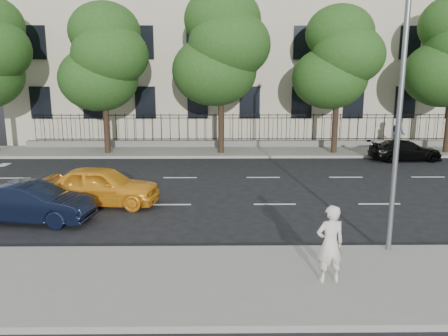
{
  "coord_description": "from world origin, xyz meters",
  "views": [
    {
      "loc": [
        -2.11,
        -13.46,
        4.78
      ],
      "look_at": [
        -1.93,
        3.0,
        1.32
      ],
      "focal_mm": 35.0,
      "sensor_mm": 36.0,
      "label": 1
    }
  ],
  "objects_px": {
    "yellow_taxi": "(102,186)",
    "navy_sedan": "(31,203)",
    "street_light": "(395,62)",
    "woman_near": "(330,244)",
    "black_sedan": "(405,150)"
  },
  "relations": [
    {
      "from": "yellow_taxi",
      "to": "navy_sedan",
      "type": "distance_m",
      "value": 2.69
    },
    {
      "from": "woman_near",
      "to": "street_light",
      "type": "bearing_deg",
      "value": -141.67
    },
    {
      "from": "navy_sedan",
      "to": "yellow_taxi",
      "type": "bearing_deg",
      "value": -34.45
    },
    {
      "from": "street_light",
      "to": "woman_near",
      "type": "distance_m",
      "value": 5.19
    },
    {
      "from": "yellow_taxi",
      "to": "navy_sedan",
      "type": "height_order",
      "value": "yellow_taxi"
    },
    {
      "from": "yellow_taxi",
      "to": "black_sedan",
      "type": "bearing_deg",
      "value": -54.03
    },
    {
      "from": "street_light",
      "to": "woman_near",
      "type": "bearing_deg",
      "value": -131.21
    },
    {
      "from": "navy_sedan",
      "to": "woman_near",
      "type": "distance_m",
      "value": 9.96
    },
    {
      "from": "black_sedan",
      "to": "woman_near",
      "type": "xyz_separation_m",
      "value": [
        -8.21,
        -15.4,
        0.47
      ]
    },
    {
      "from": "street_light",
      "to": "yellow_taxi",
      "type": "relative_size",
      "value": 1.86
    },
    {
      "from": "street_light",
      "to": "navy_sedan",
      "type": "height_order",
      "value": "street_light"
    },
    {
      "from": "black_sedan",
      "to": "woman_near",
      "type": "distance_m",
      "value": 17.46
    },
    {
      "from": "street_light",
      "to": "woman_near",
      "type": "height_order",
      "value": "street_light"
    },
    {
      "from": "navy_sedan",
      "to": "black_sedan",
      "type": "bearing_deg",
      "value": -49.83
    },
    {
      "from": "street_light",
      "to": "navy_sedan",
      "type": "xyz_separation_m",
      "value": [
        -10.87,
        2.32,
        -4.48
      ]
    }
  ]
}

